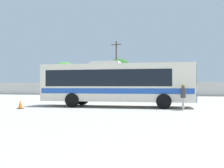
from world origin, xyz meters
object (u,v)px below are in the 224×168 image
at_px(parked_car_third_maroon, 163,91).
at_px(roadside_tree_left, 64,73).
at_px(attendant_by_bus_door, 183,96).
at_px(utility_pole_near, 116,67).
at_px(parked_car_leftmost_black, 87,91).
at_px(parked_car_second_grey, 121,91).
at_px(roadside_tree_midleft, 119,69).
at_px(traffic_cone_on_apron, 20,104).
at_px(coach_bus_cream_blue, 115,82).

xyz_separation_m(parked_car_third_maroon, roadside_tree_left, (-19.87, 7.96, 3.45)).
height_order(attendant_by_bus_door, utility_pole_near, utility_pole_near).
xyz_separation_m(parked_car_leftmost_black, parked_car_second_grey, (5.56, 0.12, -0.02)).
xyz_separation_m(roadside_tree_midleft, traffic_cone_on_apron, (0.64, -32.36, -4.54)).
relative_size(parked_car_second_grey, roadside_tree_left, 0.65).
xyz_separation_m(parked_car_second_grey, traffic_cone_on_apron, (-1.82, -23.06, -0.48)).
bearing_deg(parked_car_third_maroon, utility_pole_near, 151.91).
distance_m(parked_car_leftmost_black, utility_pole_near, 7.41).
height_order(utility_pole_near, roadside_tree_left, utility_pole_near).
bearing_deg(utility_pole_near, parked_car_third_maroon, -28.09).
height_order(parked_car_leftmost_black, utility_pole_near, utility_pole_near).
relative_size(coach_bus_cream_blue, utility_pole_near, 1.21).
bearing_deg(parked_car_third_maroon, traffic_cone_on_apron, -109.29).
bearing_deg(traffic_cone_on_apron, utility_pole_near, 90.16).
height_order(attendant_by_bus_door, parked_car_second_grey, attendant_by_bus_door).
bearing_deg(coach_bus_cream_blue, parked_car_second_grey, 101.57).
bearing_deg(parked_car_second_grey, roadside_tree_left, 148.18).
bearing_deg(parked_car_leftmost_black, traffic_cone_on_apron, -80.74).
distance_m(attendant_by_bus_door, roadside_tree_midleft, 32.84).
xyz_separation_m(attendant_by_bus_door, roadside_tree_midleft, (-11.44, 30.53, 3.90)).
relative_size(parked_car_leftmost_black, parked_car_second_grey, 1.13).
bearing_deg(traffic_cone_on_apron, roadside_tree_left, 110.36).
height_order(parked_car_leftmost_black, traffic_cone_on_apron, parked_car_leftmost_black).
height_order(utility_pole_near, roadside_tree_midleft, utility_pole_near).
distance_m(parked_car_third_maroon, utility_pole_near, 10.27).
height_order(coach_bus_cream_blue, parked_car_third_maroon, coach_bus_cream_blue).
relative_size(parked_car_third_maroon, traffic_cone_on_apron, 6.73).
distance_m(parked_car_second_grey, roadside_tree_left, 16.23).
relative_size(coach_bus_cream_blue, roadside_tree_left, 1.79).
xyz_separation_m(coach_bus_cream_blue, parked_car_third_maroon, (2.38, 19.99, -1.08)).
distance_m(parked_car_third_maroon, traffic_cone_on_apron, 24.87).
bearing_deg(traffic_cone_on_apron, parked_car_third_maroon, 70.71).
distance_m(roadside_tree_midleft, traffic_cone_on_apron, 32.68).
xyz_separation_m(coach_bus_cream_blue, parked_car_leftmost_black, (-9.57, 19.46, -1.03)).
bearing_deg(utility_pole_near, parked_car_leftmost_black, -126.52).
height_order(attendant_by_bus_door, roadside_tree_midleft, roadside_tree_midleft).
bearing_deg(parked_car_second_grey, utility_pole_near, 111.46).
xyz_separation_m(parked_car_leftmost_black, parked_car_third_maroon, (11.95, 0.52, -0.05)).
bearing_deg(coach_bus_cream_blue, parked_car_leftmost_black, 116.19).
relative_size(coach_bus_cream_blue, roadside_tree_midleft, 1.67).
distance_m(coach_bus_cream_blue, utility_pole_near, 25.31).
distance_m(coach_bus_cream_blue, attendant_by_bus_door, 5.31).
height_order(parked_car_second_grey, utility_pole_near, utility_pole_near).
height_order(parked_car_third_maroon, traffic_cone_on_apron, parked_car_third_maroon).
xyz_separation_m(parked_car_leftmost_black, roadside_tree_left, (-7.92, 8.48, 3.40)).
bearing_deg(parked_car_leftmost_black, parked_car_third_maroon, 2.51).
height_order(coach_bus_cream_blue, traffic_cone_on_apron, coach_bus_cream_blue).
bearing_deg(parked_car_leftmost_black, roadside_tree_midleft, 71.76).
height_order(coach_bus_cream_blue, parked_car_second_grey, coach_bus_cream_blue).
relative_size(roadside_tree_left, roadside_tree_midleft, 0.93).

